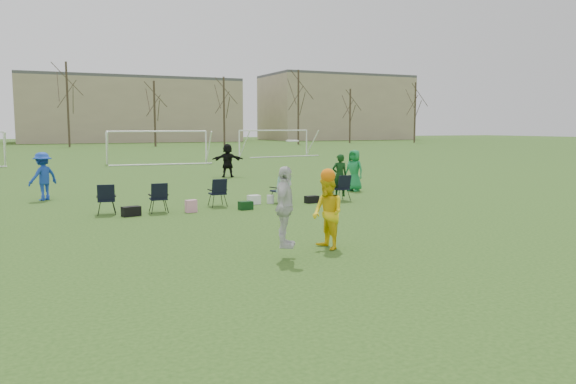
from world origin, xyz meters
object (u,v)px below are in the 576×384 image
fielder_green_far (354,170)px  center_contest (309,210)px  goal_mid (158,138)px  goal_right (274,136)px  fielder_black (228,160)px  fielder_blue (43,176)px

fielder_green_far → center_contest: bearing=-62.8°
goal_mid → goal_right: (12.00, 6.00, 0.00)m
fielder_black → goal_mid: size_ratio=0.25×
goal_right → center_contest: bearing=-119.9°
fielder_green_far → goal_mid: size_ratio=0.24×
goal_mid → goal_right: bearing=30.6°
center_contest → goal_mid: (3.10, 31.55, 0.96)m
fielder_blue → goal_mid: (8.21, 19.47, 1.02)m
fielder_green_far → center_contest: center_contest is taller
goal_mid → goal_right: same height
fielder_blue → fielder_black: 11.38m
center_contest → goal_right: (15.10, 37.55, 0.96)m
fielder_black → goal_right: size_ratio=0.25×
fielder_blue → fielder_green_far: 12.40m
fielder_black → goal_mid: goal_mid is taller
fielder_green_far → fielder_black: (-2.83, 8.64, 0.03)m
goal_right → fielder_black: bearing=-127.7°
goal_mid → fielder_black: bearing=-80.9°
fielder_black → goal_right: bearing=-99.5°
fielder_black → fielder_blue: bearing=54.7°
fielder_blue → fielder_green_far: fielder_blue is taller
center_contest → fielder_green_far: bearing=54.3°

